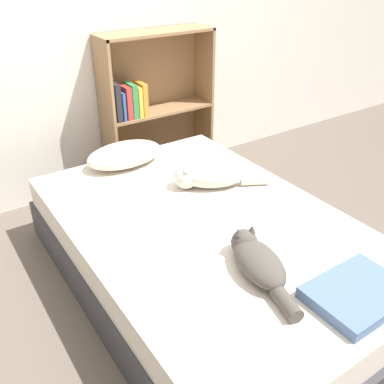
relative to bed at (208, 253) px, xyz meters
The scene contains 8 objects.
ground_plane 0.20m from the bed, ahead, with size 8.00×8.00×0.00m, color brown.
wall_back 1.75m from the bed, 90.00° to the left, with size 8.00×0.06×2.50m.
bed is the anchor object (origin of this frame).
pillow 0.87m from the bed, 94.07° to the left, with size 0.49×0.29×0.14m.
cat_light 0.45m from the bed, 53.83° to the left, with size 0.51×0.34×0.16m.
cat_dark 0.50m from the bed, 96.95° to the right, with size 0.25×0.50×0.14m.
bookshelf 1.37m from the bed, 73.20° to the left, with size 0.83×0.26×1.11m.
blanket_fold 0.82m from the bed, 77.87° to the right, with size 0.39×0.29×0.05m.
Camera 1 is at (-1.07, -1.45, 1.60)m, focal length 40.00 mm.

